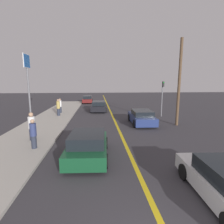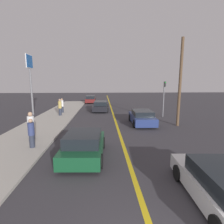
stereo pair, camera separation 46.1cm
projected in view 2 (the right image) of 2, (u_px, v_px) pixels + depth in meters
The scene contains 14 objects.
road_center_line at pixel (113, 114), 20.93m from camera, with size 0.20×60.00×0.01m.
sidewalk_left at pixel (53, 118), 18.23m from camera, with size 3.95×31.21×0.13m.
car_near_right_lane at pixel (222, 187), 5.37m from camera, with size 2.01×4.28×1.25m.
car_ahead_center at pixel (84, 145), 8.79m from camera, with size 2.15×3.89×1.33m.
car_far_distant at pixel (142, 117), 15.75m from camera, with size 2.03×4.16×1.28m.
car_parked_left_lot at pixel (101, 106), 23.06m from camera, with size 2.15×4.52×1.30m.
car_oncoming_far at pixel (90, 99), 32.01m from camera, with size 1.94×4.07×1.31m.
pedestrian_near_curb at pixel (31, 133), 9.76m from camera, with size 0.35×0.35×1.65m.
pedestrian_mid_group at pixel (31, 126), 11.15m from camera, with size 0.42×0.42×1.79m.
pedestrian_far_standing at pixel (60, 107), 19.22m from camera, with size 0.37×0.37×1.82m.
pedestrian_by_sign at pixel (62, 105), 21.06m from camera, with size 0.36×0.36×1.71m.
traffic_light at pixel (164, 95), 18.80m from camera, with size 0.18×0.40×3.83m.
roadside_sign at pixel (30, 71), 19.61m from camera, with size 0.20×1.70×6.81m.
utility_pole at pixel (180, 83), 14.68m from camera, with size 0.24×0.24×7.37m.
Camera 2 is at (-1.22, -2.55, 3.79)m, focal length 28.00 mm.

